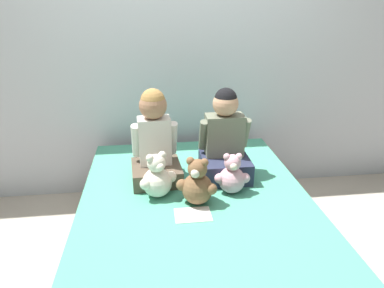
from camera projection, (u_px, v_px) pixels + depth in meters
The scene contains 9 objects.
ground_plane at pixel (196, 262), 2.33m from camera, with size 14.00×14.00×0.00m, color #B2A899.
wall_behind_bed at pixel (179, 52), 2.82m from camera, with size 8.00×0.06×2.50m.
bed at pixel (196, 232), 2.23m from camera, with size 1.45×1.90×0.50m.
child_on_left at pixel (155, 142), 2.28m from camera, with size 0.35×0.34×0.63m.
child_on_right at pixel (225, 142), 2.34m from camera, with size 0.35×0.34×0.62m.
teddy_bear_held_by_left_child at pixel (157, 178), 2.13m from camera, with size 0.23×0.19×0.30m.
teddy_bear_held_by_right_child at pixel (232, 176), 2.18m from camera, with size 0.23×0.17×0.27m.
teddy_bear_between_children at pixel (197, 184), 2.05m from camera, with size 0.24×0.19×0.30m.
sign_card at pixel (193, 215), 1.98m from camera, with size 0.21×0.15×0.00m.
Camera 1 is at (-0.25, -1.82, 1.64)m, focal length 32.00 mm.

